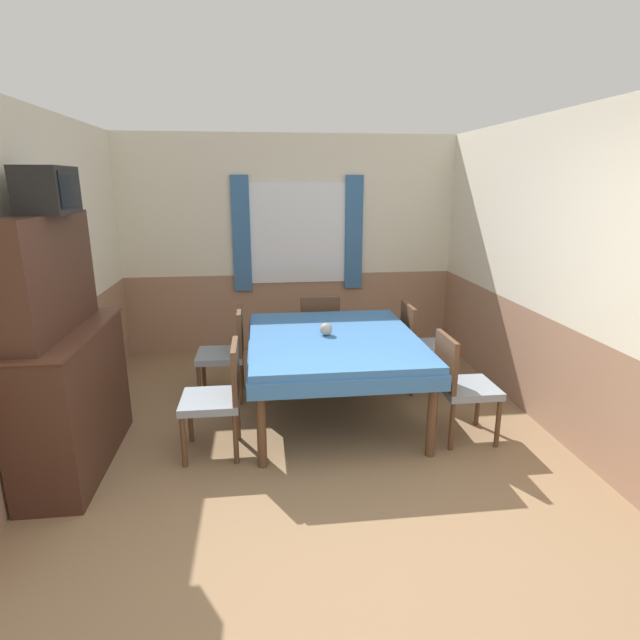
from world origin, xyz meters
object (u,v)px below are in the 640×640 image
Objects in this scene: sideboard at (66,366)px; vase at (326,329)px; chair_right_far at (420,343)px; chair_right_near at (460,383)px; chair_left_near at (219,394)px; dining_table at (333,347)px; chair_head_window at (319,330)px; chair_left_far at (227,350)px; tv at (47,190)px.

vase is at bearing 17.14° from sideboard.
chair_right_far reaches higher than vase.
chair_right_near is 2.99m from sideboard.
dining_table is at bearing -61.43° from chair_left_near.
chair_right_near is 1.92m from chair_left_near.
chair_left_near is (-0.96, -1.62, 0.00)m from chair_head_window.
sideboard reaches higher than chair_left_far.
chair_right_far and chair_left_near have the same top height.
chair_right_far is at bearing -180.00° from chair_right_near.
chair_left_far is 1.07m from vase.
tv is at bearing -89.18° from chair_right_near.
tv is at bearing -139.95° from chair_head_window.
dining_table is 15.66× the size of vase.
chair_left_far is (0.00, 1.05, 0.00)m from chair_left_near.
chair_right_far is 3.48m from tv.
chair_head_window is at bearing -120.83° from chair_right_far.
chair_left_near reaches higher than dining_table.
sideboard reaches higher than chair_left_near.
dining_table is 1.11m from chair_right_near.
dining_table is 0.17m from vase.
chair_left_far is 0.48× the size of sideboard.
sideboard is at bearing -171.87° from tv.
chair_left_near is at bearing -148.30° from vase.
dining_table is 1.11m from chair_left_near.
chair_right_far is 2.19m from chair_left_near.
sideboard reaches higher than chair_head_window.
vase is at bearing -118.47° from chair_right_near.
chair_right_far is (0.00, 1.05, 0.00)m from chair_right_near.
chair_head_window is 1.00× the size of chair_left_near.
sideboard is 16.51× the size of vase.
chair_left_far is 7.92× the size of vase.
dining_table is 1.11m from chair_head_window.
chair_right_far is at bearing 20.33° from tv.
dining_table is 0.95× the size of sideboard.
chair_head_window is 2.63m from sideboard.
chair_head_window is at bearing 39.59° from sideboard.
chair_head_window is at bearing -59.17° from chair_left_far.
chair_right_near is at bearing -59.32° from chair_head_window.
vase reaches higher than dining_table.
chair_left_far is (-1.92, 0.00, 0.00)m from chair_right_far.
chair_right_near and chair_left_far have the same top height.
chair_head_window is 1.12m from chair_right_far.
chair_left_near is 1.05m from chair_left_far.
tv is (-1.02, -1.09, 1.51)m from chair_left_far.
chair_head_window is (-0.00, 1.10, -0.17)m from dining_table.
chair_right_far is at bearing -90.00° from chair_left_far.
chair_left_near is (-1.92, 0.00, 0.00)m from chair_right_near.
tv is (-1.98, -0.57, 1.34)m from dining_table.
chair_left_near is at bearing 2.38° from tv.
chair_right_near is 0.48× the size of sideboard.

